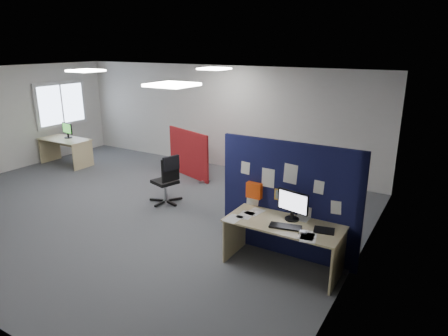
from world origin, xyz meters
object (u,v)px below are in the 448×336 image
at_px(main_desk, 284,233).
at_px(second_desk, 66,145).
at_px(navy_divider, 288,200).
at_px(monitor_main, 293,204).
at_px(office_chair, 168,177).
at_px(red_divider, 188,154).
at_px(monitor_second, 67,130).

bearing_deg(main_desk, second_desk, 165.22).
bearing_deg(navy_divider, monitor_main, -53.60).
bearing_deg(office_chair, navy_divider, 3.44).
xyz_separation_m(red_divider, monitor_second, (-3.53, -0.77, 0.38)).
distance_m(second_desk, monitor_second, 0.43).
distance_m(main_desk, monitor_second, 7.55).
xyz_separation_m(main_desk, monitor_second, (-7.27, 2.01, 0.40)).
height_order(navy_divider, monitor_second, navy_divider).
relative_size(navy_divider, main_desk, 1.32).
bearing_deg(red_divider, monitor_main, -16.11).
relative_size(main_desk, second_desk, 1.19).
distance_m(red_divider, office_chair, 1.87).
bearing_deg(red_divider, second_desk, -147.26).
distance_m(navy_divider, second_desk, 7.32).
bearing_deg(second_desk, red_divider, 13.86).
height_order(second_desk, office_chair, office_chair).
height_order(main_desk, red_divider, red_divider).
bearing_deg(office_chair, red_divider, 129.51).
height_order(navy_divider, monitor_main, navy_divider).
height_order(second_desk, monitor_second, monitor_second).
distance_m(red_divider, second_desk, 3.62).
relative_size(navy_divider, monitor_second, 4.89).
xyz_separation_m(monitor_second, office_chair, (4.25, -0.96, -0.36)).
xyz_separation_m(monitor_main, monitor_second, (-7.33, 1.89, -0.02)).
bearing_deg(main_desk, monitor_main, 65.86).
bearing_deg(red_divider, main_desk, -17.77).
bearing_deg(main_desk, navy_divider, 107.80).
relative_size(monitor_second, office_chair, 0.44).
distance_m(monitor_main, office_chair, 3.24).
bearing_deg(office_chair, second_desk, -174.48).
bearing_deg(navy_divider, monitor_second, 166.95).
height_order(main_desk, monitor_second, monitor_second).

